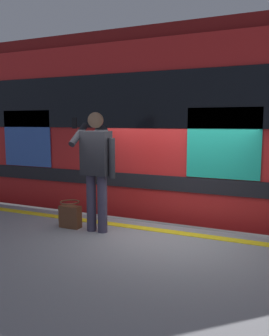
# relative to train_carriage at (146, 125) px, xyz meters

# --- Properties ---
(ground_plane) EXTENTS (26.70, 26.70, 0.00)m
(ground_plane) POSITION_rel_train_carriage_xyz_m (-1.13, 1.89, -2.54)
(ground_plane) COLOR #3D3D3F
(safety_line) EXTENTS (17.44, 0.16, 0.01)m
(safety_line) POSITION_rel_train_carriage_xyz_m (-1.13, 2.19, -1.50)
(safety_line) COLOR yellow
(safety_line) RESTS_ON platform
(track_rail_near) EXTENTS (23.14, 0.08, 0.16)m
(track_rail_near) POSITION_rel_train_carriage_xyz_m (-1.13, 0.71, -2.46)
(track_rail_near) COLOR slate
(track_rail_near) RESTS_ON ground
(track_rail_far) EXTENTS (23.14, 0.08, 0.16)m
(track_rail_far) POSITION_rel_train_carriage_xyz_m (-1.13, -0.72, -2.46)
(track_rail_far) COLOR slate
(track_rail_far) RESTS_ON ground
(train_carriage) EXTENTS (10.64, 3.05, 4.01)m
(train_carriage) POSITION_rel_train_carriage_xyz_m (0.00, 0.00, 0.00)
(train_carriage) COLOR red
(train_carriage) RESTS_ON ground
(passenger) EXTENTS (0.57, 0.55, 1.71)m
(passenger) POSITION_rel_train_carriage_xyz_m (-0.29, 2.58, -0.50)
(passenger) COLOR #383347
(passenger) RESTS_ON platform
(handbag) EXTENTS (0.32, 0.29, 0.40)m
(handbag) POSITION_rel_train_carriage_xyz_m (0.17, 2.59, -1.32)
(handbag) COLOR #59331E
(handbag) RESTS_ON platform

